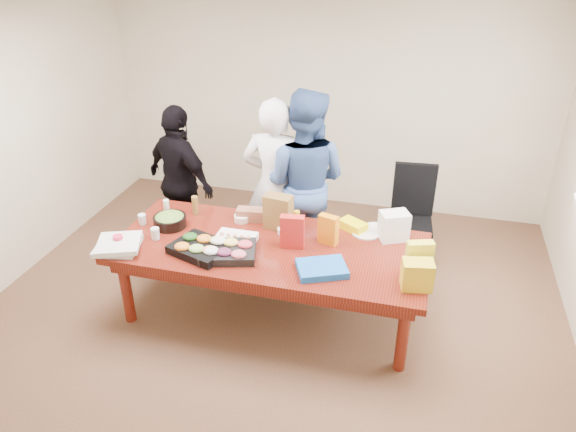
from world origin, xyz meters
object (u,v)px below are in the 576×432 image
(person_center, at_px, (275,186))
(person_right, at_px, (303,182))
(conference_table, at_px, (271,280))
(sheet_cake, at_px, (235,240))
(salad_bowl, at_px, (170,221))
(office_chair, at_px, (410,222))

(person_center, relative_size, person_right, 0.95)
(person_right, bearing_deg, conference_table, 87.83)
(sheet_cake, xyz_separation_m, salad_bowl, (-0.71, 0.14, 0.02))
(office_chair, relative_size, sheet_cake, 2.92)
(person_right, height_order, salad_bowl, person_right)
(salad_bowl, bearing_deg, office_chair, 25.98)
(sheet_cake, bearing_deg, salad_bowl, 169.52)
(person_center, distance_m, salad_bowl, 1.13)
(sheet_cake, bearing_deg, person_right, 67.84)
(person_right, bearing_deg, office_chair, -164.20)
(person_center, xyz_separation_m, person_right, (0.29, 0.06, 0.05))
(person_center, distance_m, person_right, 0.30)
(conference_table, xyz_separation_m, person_right, (0.08, 0.93, 0.60))
(office_chair, distance_m, person_right, 1.21)
(sheet_cake, height_order, salad_bowl, salad_bowl)
(person_right, distance_m, sheet_cake, 1.06)
(person_right, distance_m, salad_bowl, 1.39)
(office_chair, relative_size, salad_bowl, 3.35)
(office_chair, distance_m, sheet_cake, 1.95)
(conference_table, distance_m, person_center, 1.04)
(conference_table, xyz_separation_m, person_center, (-0.20, 0.86, 0.55))
(person_center, bearing_deg, person_right, -166.77)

